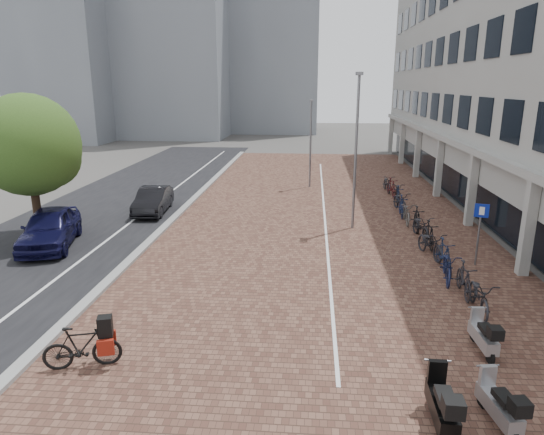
% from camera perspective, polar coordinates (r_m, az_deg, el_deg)
% --- Properties ---
extents(ground, '(140.00, 140.00, 0.00)m').
position_cam_1_polar(ground, '(13.80, -2.12, -11.95)').
color(ground, '#474442').
rests_on(ground, ground).
extents(plaza_brick, '(14.50, 42.00, 0.04)m').
position_cam_1_polar(plaza_brick, '(24.98, 5.73, 0.73)').
color(plaza_brick, brown).
rests_on(plaza_brick, ground).
extents(street_asphalt, '(8.00, 50.00, 0.03)m').
position_cam_1_polar(street_asphalt, '(27.10, -18.22, 1.18)').
color(street_asphalt, black).
rests_on(street_asphalt, ground).
extents(curb, '(0.35, 42.00, 0.14)m').
position_cam_1_polar(curb, '(25.82, -10.23, 1.19)').
color(curb, gray).
rests_on(curb, ground).
extents(lane_line, '(0.12, 44.00, 0.00)m').
position_cam_1_polar(lane_line, '(26.38, -14.21, 1.16)').
color(lane_line, white).
rests_on(lane_line, street_asphalt).
extents(parking_line, '(0.10, 30.00, 0.00)m').
position_cam_1_polar(parking_line, '(24.98, 6.19, 0.78)').
color(parking_line, white).
rests_on(parking_line, plaza_brick).
extents(office_building, '(8.40, 40.00, 15.00)m').
position_cam_1_polar(office_building, '(30.46, 28.30, 17.72)').
color(office_building, '#9E9E99').
rests_on(office_building, ground).
extents(bg_towers, '(33.00, 23.00, 32.00)m').
position_cam_1_polar(bg_towers, '(63.56, -10.49, 22.20)').
color(bg_towers, gray).
rests_on(bg_towers, ground).
extents(car_navy, '(2.95, 4.85, 1.54)m').
position_cam_1_polar(car_navy, '(21.35, -24.78, -1.12)').
color(car_navy, black).
rests_on(car_navy, ground).
extents(car_dark, '(1.68, 4.00, 1.28)m').
position_cam_1_polar(car_dark, '(25.25, -13.88, 1.99)').
color(car_dark, black).
rests_on(car_dark, ground).
extents(hero_bike, '(1.83, 0.98, 1.24)m').
position_cam_1_polar(hero_bike, '(12.26, -21.55, -13.98)').
color(hero_bike, black).
rests_on(hero_bike, ground).
extents(scooter_front, '(0.52, 1.46, 0.99)m').
position_cam_1_polar(scooter_front, '(13.10, 23.73, -12.53)').
color(scooter_front, '#ADAEB3').
rests_on(scooter_front, ground).
extents(scooter_mid, '(0.57, 1.68, 1.14)m').
position_cam_1_polar(scooter_mid, '(10.24, 19.47, -19.97)').
color(scooter_mid, black).
rests_on(scooter_mid, ground).
extents(scooter_back, '(0.68, 1.53, 1.02)m').
position_cam_1_polar(scooter_back, '(10.74, 25.29, -19.24)').
color(scooter_back, '#9B9BA0').
rests_on(scooter_back, ground).
extents(parking_sign, '(0.47, 0.17, 2.31)m').
position_cam_1_polar(parking_sign, '(18.60, 23.35, -0.83)').
color(parking_sign, slate).
rests_on(parking_sign, ground).
extents(lamp_near, '(0.12, 0.12, 6.77)m').
position_cam_1_polar(lamp_near, '(21.57, 9.86, 7.38)').
color(lamp_near, slate).
rests_on(lamp_near, ground).
extents(lamp_far, '(0.12, 0.12, 5.38)m').
position_cam_1_polar(lamp_far, '(30.35, 4.56, 8.55)').
color(lamp_far, gray).
rests_on(lamp_far, ground).
extents(street_tree, '(4.15, 4.15, 6.04)m').
position_cam_1_polar(street_tree, '(22.21, -26.45, 7.40)').
color(street_tree, '#382619').
rests_on(street_tree, ground).
extents(bike_row, '(1.32, 18.10, 1.05)m').
position_cam_1_polar(bike_row, '(22.48, 16.57, -0.18)').
color(bike_row, black).
rests_on(bike_row, ground).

